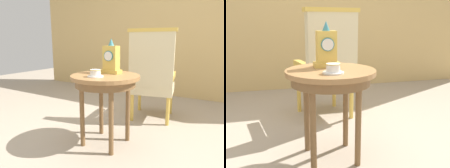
% 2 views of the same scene
% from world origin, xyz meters
% --- Properties ---
extents(ground_plane, '(10.00, 10.00, 0.00)m').
position_xyz_m(ground_plane, '(0.00, 0.00, 0.00)').
color(ground_plane, tan).
extents(side_table, '(0.65, 0.65, 0.69)m').
position_xyz_m(side_table, '(0.01, 0.03, 0.60)').
color(side_table, '#9E7042').
rests_on(side_table, ground).
extents(teacup_left, '(0.14, 0.14, 0.07)m').
position_xyz_m(teacup_left, '(0.00, -0.11, 0.72)').
color(teacup_left, white).
rests_on(teacup_left, side_table).
extents(mantel_clock, '(0.19, 0.11, 0.34)m').
position_xyz_m(mantel_clock, '(0.01, 0.14, 0.82)').
color(mantel_clock, gold).
rests_on(mantel_clock, side_table).
extents(armchair, '(0.63, 0.62, 1.14)m').
position_xyz_m(armchair, '(0.17, 0.85, 0.59)').
color(armchair, beige).
rests_on(armchair, ground).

